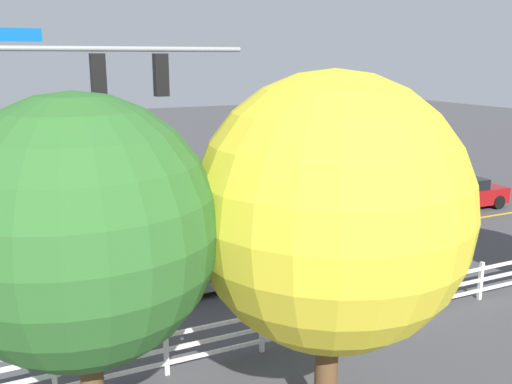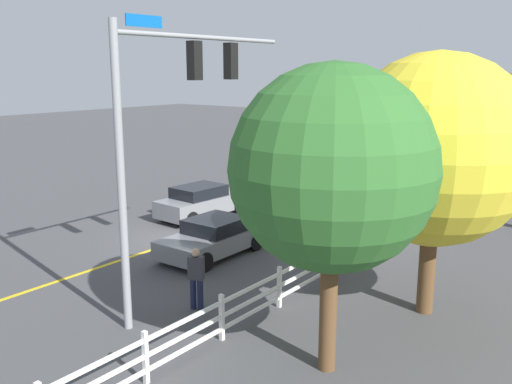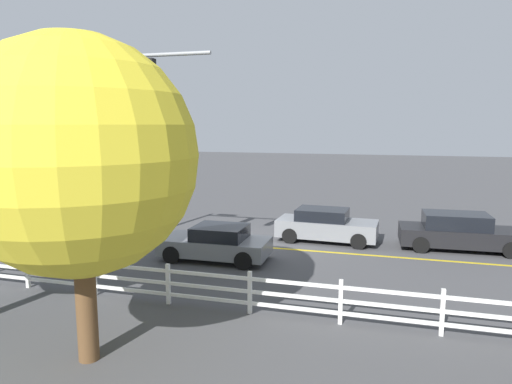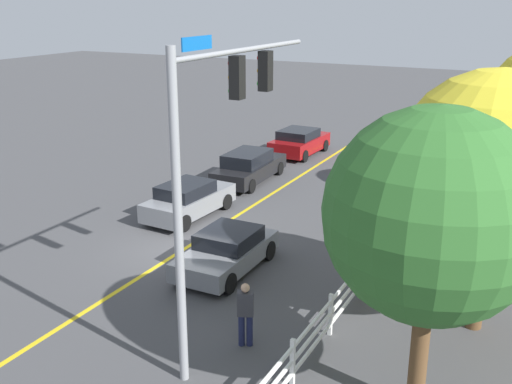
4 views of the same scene
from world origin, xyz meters
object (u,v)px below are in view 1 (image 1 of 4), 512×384
Objects in this scene: car_1 at (461,193)px; tree_1 at (331,212)px; car_0 at (359,206)px; pedestrian at (86,318)px; tree_0 at (81,232)px; car_3 at (194,270)px; car_2 at (247,222)px.

tree_1 reaches higher than car_1.
car_0 is 5.80m from car_1.
pedestrian is (18.23, 6.47, 0.22)m from car_1.
pedestrian is (12.43, 6.51, 0.21)m from car_0.
car_1 is 0.63× the size of tree_0.
tree_0 is (4.15, 6.93, 3.71)m from car_3.
car_0 is 5.29m from car_2.
car_0 is 17.30m from tree_0.
pedestrian reaches higher than car_2.
tree_0 is 4.14m from tree_1.
car_0 is 9.66m from car_3.
tree_0 is at bearing -148.29° from car_1.
car_3 is at bearing -158.26° from car_0.
pedestrian is 0.26× the size of tree_0.
car_2 is (5.29, 0.12, -0.02)m from car_0.
car_3 is 4.45m from pedestrian.
car_1 is 0.96× the size of car_2.
tree_1 is at bearing -104.66° from car_2.
tree_0 is (12.99, 10.83, 3.63)m from car_0.
car_0 is 1.17× the size of car_1.
car_2 is 0.63× the size of tree_1.
car_3 is at bearing 11.15° from pedestrian.
tree_1 is (14.69, 11.36, 3.61)m from car_1.
car_3 is (8.83, 3.91, -0.08)m from car_0.
car_2 is 5.19m from car_3.
tree_0 is at bearing -122.66° from car_2.
car_0 is at bearing -127.92° from tree_1.
car_3 is at bearing -90.44° from tree_1.
car_0 is at bearing 2.85° from pedestrian.
tree_0 reaches higher than car_1.
tree_1 is at bearing 89.03° from car_3.
car_2 is 9.59m from pedestrian.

